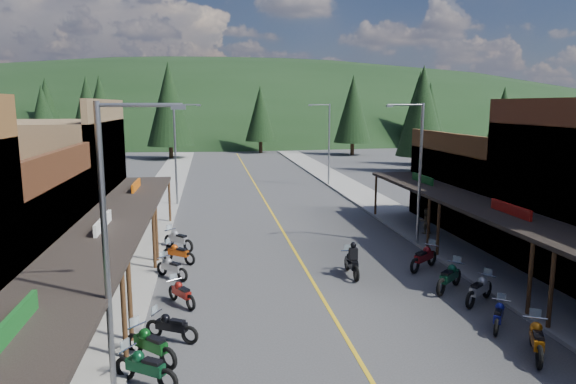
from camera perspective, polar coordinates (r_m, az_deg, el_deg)
name	(u,v)px	position (r m, az deg, el deg)	size (l,w,h in m)	color
ground	(327,306)	(20.94, 4.39, -12.54)	(220.00, 220.00, 0.00)	#38383A
centerline	(269,208)	(39.91, -2.14, -1.75)	(0.15, 90.00, 0.01)	gold
sidewalk_west	(154,210)	(39.86, -14.66, -1.97)	(3.40, 94.00, 0.15)	gray
sidewalk_east	(376,204)	(41.78, 9.80, -1.27)	(3.40, 94.00, 0.15)	gray
shop_west_3	(42,184)	(31.86, -25.64, 0.80)	(10.90, 10.20, 8.20)	brown
shop_east_3	(496,189)	(35.65, 22.13, 0.29)	(10.90, 10.20, 6.20)	#4C2D16
streetlight_0	(111,245)	(13.54, -19.03, -5.62)	(2.16, 0.18, 8.00)	gray
streetlight_1	(177,149)	(41.08, -12.22, 4.65)	(2.16, 0.18, 8.00)	gray
streetlight_2	(418,168)	(29.40, 14.22, 2.65)	(2.16, 0.18, 8.00)	gray
streetlight_3	(328,141)	(50.30, 4.42, 5.72)	(2.16, 0.18, 8.00)	gray
ridge_hill	(224,132)	(154.13, -7.14, 6.67)	(310.00, 140.00, 60.00)	black
pine_1	(87,109)	(90.98, -21.41, 8.60)	(5.88, 5.88, 12.50)	black
pine_2	(169,104)	(77.05, -13.05, 9.50)	(6.72, 6.72, 14.00)	black
pine_3	(260,113)	(85.29, -3.09, 8.71)	(5.04, 5.04, 11.00)	black
pine_4	(353,109)	(82.00, 7.24, 9.14)	(5.88, 5.88, 12.50)	black
pine_5	(419,104)	(98.67, 14.39, 9.43)	(6.72, 6.72, 14.00)	black
pine_6	(503,113)	(97.04, 22.82, 8.09)	(5.04, 5.04, 11.00)	black
pine_7	(47,109)	(98.77, -25.23, 8.38)	(5.88, 5.88, 12.50)	black
pine_8	(43,123)	(61.44, -25.53, 6.95)	(4.48, 4.48, 10.00)	black
pine_9	(429,117)	(69.94, 15.43, 8.09)	(4.93, 4.93, 10.80)	black
pine_10	(101,114)	(70.18, -20.08, 8.19)	(5.38, 5.38, 11.60)	black
pine_11	(422,111)	(61.91, 14.70, 8.70)	(5.82, 5.82, 12.40)	black
bike_west_5	(145,366)	(15.84, -15.56, -18.12)	(0.72, 2.15, 1.23)	#0C3C20
bike_west_6	(151,343)	(17.05, -15.03, -15.92)	(0.74, 2.23, 1.27)	#0D4516
bike_west_7	(171,325)	(18.30, -12.83, -14.24)	(0.66, 1.97, 1.13)	black
bike_west_8	(181,292)	(21.19, -11.75, -10.83)	(0.65, 1.95, 1.11)	maroon
bike_west_9	(172,267)	(24.37, -12.79, -8.10)	(0.66, 1.99, 1.14)	#949398
bike_west_10	(178,252)	(26.58, -12.09, -6.55)	(0.67, 2.02, 1.15)	#C64B0E
bike_west_11	(178,239)	(28.88, -12.09, -5.10)	(0.76, 2.27, 1.30)	#9E9EA3
bike_east_5	(537,338)	(18.57, 25.92, -14.38)	(0.75, 2.25, 1.29)	#BB600D
bike_east_6	(499,314)	(20.20, 22.37, -12.46)	(0.64, 1.91, 1.09)	navy
bike_east_7	(479,288)	(22.31, 20.50, -10.00)	(0.73, 2.20, 1.26)	#95959A
bike_east_8	(449,276)	(23.34, 17.48, -8.87)	(0.77, 2.32, 1.33)	#0B3B25
bike_east_9	(424,256)	(25.85, 14.86, -6.92)	(0.78, 2.33, 1.33)	maroon
rider_on_bike	(352,262)	(24.27, 7.11, -7.72)	(0.77, 2.24, 1.70)	black
pedestrian_east_b	(425,221)	(32.35, 15.03, -3.11)	(0.76, 0.44, 1.57)	brown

